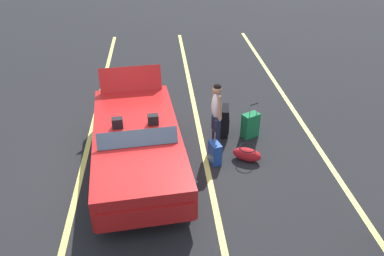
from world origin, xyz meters
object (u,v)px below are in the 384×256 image
object	(u,v)px
suitcase_medium_bright	(250,125)
duffel_bag	(247,154)
suitcase_large_black	(223,121)
convertible_car	(138,150)
suitcase_small_carryon	(215,153)
traveler_person	(216,113)

from	to	relation	value
suitcase_medium_bright	duffel_bag	bearing A→B (deg)	137.44
suitcase_large_black	suitcase_medium_bright	size ratio (longest dim) A/B	1.17
convertible_car	suitcase_large_black	distance (m)	2.43
suitcase_small_carryon	traveler_person	bearing A→B (deg)	64.43
convertible_car	suitcase_small_carryon	xyz separation A→B (m)	(-0.23, 1.63, -0.34)
suitcase_small_carryon	convertible_car	bearing A→B (deg)	172.25
suitcase_large_black	suitcase_small_carryon	bearing A→B (deg)	-98.85
suitcase_medium_bright	traveler_person	size ratio (longest dim) A/B	0.56
suitcase_large_black	traveler_person	bearing A→B (deg)	-105.34
suitcase_small_carryon	duffel_bag	size ratio (longest dim) A/B	1.23
suitcase_medium_bright	duffel_bag	world-z (taller)	suitcase_medium_bright
suitcase_large_black	traveler_person	xyz separation A→B (m)	(0.60, -0.26, 0.56)
suitcase_large_black	suitcase_small_carryon	xyz separation A→B (m)	(1.15, -0.36, -0.12)
convertible_car	suitcase_medium_bright	bearing A→B (deg)	109.51
suitcase_small_carryon	duffel_bag	bearing A→B (deg)	-14.75
convertible_car	duffel_bag	xyz separation A→B (m)	(-0.25, 2.36, -0.43)
suitcase_large_black	duffel_bag	bearing A→B (deg)	-63.32
convertible_car	suitcase_small_carryon	size ratio (longest dim) A/B	4.91
traveler_person	suitcase_small_carryon	bearing A→B (deg)	71.31
suitcase_large_black	suitcase_medium_bright	world-z (taller)	suitcase_large_black
suitcase_small_carryon	suitcase_large_black	bearing A→B (deg)	56.82
suitcase_medium_bright	traveler_person	bearing A→B (deg)	88.87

